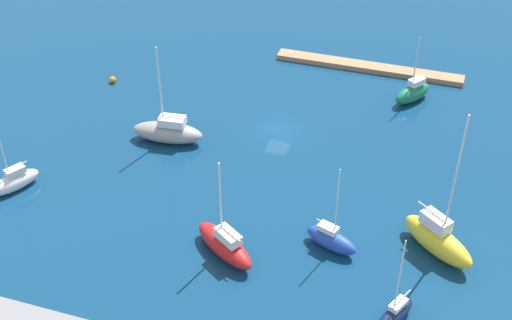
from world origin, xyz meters
The scene contains 10 objects.
water centered at (0.00, 0.00, 0.00)m, with size 160.00×160.00×0.00m, color navy.
pier_dock centered at (-7.16, -16.36, 0.32)m, with size 23.55×2.01×0.64m, color #997A56.
sailboat_green_off_beacon centered at (-13.35, -10.43, 1.17)m, with size 4.59×5.45×8.33m.
sailboat_yellow_center_basin centered at (-18.63, 14.35, 1.51)m, with size 7.38×6.37×14.65m.
sailboat_navy_inner_mooring centered at (-16.27, 23.52, 0.91)m, with size 3.27×4.79×9.10m.
sailboat_blue_east_end centered at (-9.66, 16.67, 1.02)m, with size 5.25×3.22×8.91m.
sailboat_gray_lone_south centered at (10.67, 5.77, 1.26)m, with size 7.95×3.50×11.26m.
sailboat_white_outer_mooring centered at (21.80, 17.98, 0.99)m, with size 4.07×5.41×8.33m.
sailboat_red_far_north centered at (-1.00, 20.30, 1.20)m, with size 7.08×5.61×9.86m.
mooring_buoy_orange centered at (22.16, -3.63, 0.41)m, with size 0.81×0.81×0.81m, color orange.
Camera 1 is at (-16.83, 61.30, 43.16)m, focal length 48.54 mm.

